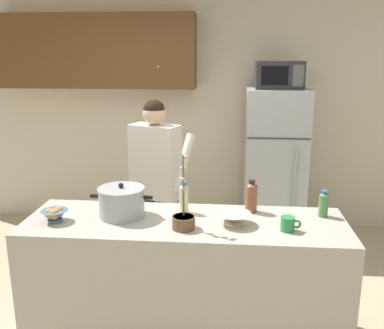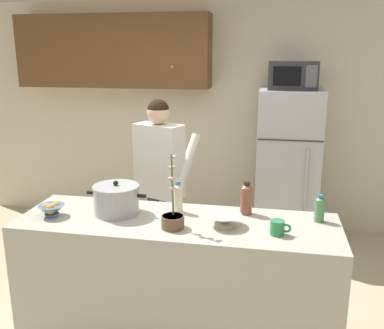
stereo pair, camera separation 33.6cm
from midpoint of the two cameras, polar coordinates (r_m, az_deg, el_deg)
name	(u,v)px [view 1 (the left image)]	position (r m, az deg, el deg)	size (l,w,h in m)	color
back_wall_unit	(180,101)	(4.99, -3.58, 8.44)	(6.00, 0.48, 2.60)	beige
kitchen_island	(185,281)	(3.12, -4.11, -15.38)	(2.18, 0.68, 0.92)	#BCB7A8
refrigerator	(274,166)	(4.68, 8.91, -0.20)	(0.64, 0.68, 1.66)	#B7BABF
microwave	(279,75)	(4.51, 9.42, 11.74)	(0.48, 0.37, 0.28)	#2D2D30
person_near_pot	(156,171)	(3.71, -7.43, -0.95)	(0.60, 0.55, 1.65)	#33384C
cooking_pot	(122,202)	(3.03, -12.55, -4.96)	(0.43, 0.32, 0.24)	#ADAFB5
coffee_mug	(288,224)	(2.77, 9.33, -7.90)	(0.13, 0.09, 0.10)	#2D8C4C
bread_bowl	(55,214)	(3.07, -20.91, -6.31)	(0.18, 0.18, 0.10)	#4C7299
empty_bowl	(233,218)	(2.84, 2.18, -7.20)	(0.23, 0.23, 0.08)	beige
bottle_near_edge	(324,204)	(3.04, 14.18, -5.16)	(0.07, 0.07, 0.19)	#4C8C4C
bottle_mid_counter	(184,198)	(3.03, -4.28, -4.49)	(0.06, 0.06, 0.23)	beige
bottle_far_corner	(251,196)	(3.04, 4.82, -4.31)	(0.08, 0.08, 0.24)	brown
potted_orchid	(184,219)	(2.77, -4.64, -7.31)	(0.15, 0.15, 0.50)	brown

